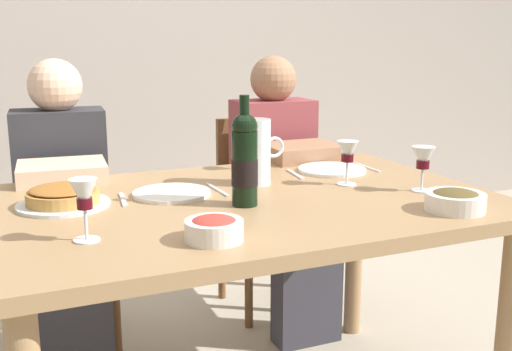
{
  "coord_description": "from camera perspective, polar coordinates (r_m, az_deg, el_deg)",
  "views": [
    {
      "loc": [
        -0.7,
        -1.67,
        1.24
      ],
      "look_at": [
        0.02,
        -0.03,
        0.84
      ],
      "focal_mm": 43.58,
      "sensor_mm": 36.0,
      "label": 1
    }
  ],
  "objects": [
    {
      "name": "chair_right",
      "position": [
        2.9,
        0.52,
        -2.21
      ],
      "size": [
        0.4,
        0.4,
        0.87
      ],
      "rotation": [
        0.0,
        0.0,
        3.13
      ],
      "color": "brown",
      "rests_on": "ground"
    },
    {
      "name": "spoon_right_setting",
      "position": [
        1.9,
        -12.1,
        -2.16
      ],
      "size": [
        0.03,
        0.16,
        0.0
      ],
      "primitive_type": "cube",
      "rotation": [
        0.0,
        0.0,
        1.44
      ],
      "color": "silver",
      "rests_on": "dining_table"
    },
    {
      "name": "wine_glass_right_diner",
      "position": [
        2.26,
        -0.04,
        2.92
      ],
      "size": [
        0.07,
        0.07,
        0.13
      ],
      "color": "silver",
      "rests_on": "dining_table"
    },
    {
      "name": "olive_bowl",
      "position": [
        1.82,
        17.81,
        -2.15
      ],
      "size": [
        0.17,
        0.17,
        0.06
      ],
      "color": "white",
      "rests_on": "dining_table"
    },
    {
      "name": "dining_table",
      "position": [
        1.9,
        -1.0,
        -4.81
      ],
      "size": [
        1.5,
        1.0,
        0.76
      ],
      "color": "#9E7A51",
      "rests_on": "ground"
    },
    {
      "name": "dinner_plate_left_setting",
      "position": [
        2.27,
        6.99,
        0.54
      ],
      "size": [
        0.25,
        0.25,
        0.01
      ],
      "primitive_type": "cylinder",
      "color": "white",
      "rests_on": "dining_table"
    },
    {
      "name": "knife_right_setting",
      "position": [
        1.97,
        -3.56,
        -1.31
      ],
      "size": [
        0.01,
        0.18,
        0.0
      ],
      "primitive_type": "cube",
      "rotation": [
        0.0,
        0.0,
        1.6
      ],
      "color": "silver",
      "rests_on": "dining_table"
    },
    {
      "name": "back_wall",
      "position": [
        3.85,
        -13.67,
        14.67
      ],
      "size": [
        8.0,
        0.1,
        2.8
      ],
      "primitive_type": "cube",
      "color": "#A3998E",
      "rests_on": "ground"
    },
    {
      "name": "fork_left_setting",
      "position": [
        2.2,
        3.62,
        0.13
      ],
      "size": [
        0.03,
        0.16,
        0.0
      ],
      "primitive_type": "cube",
      "rotation": [
        0.0,
        0.0,
        1.44
      ],
      "color": "silver",
      "rests_on": "dining_table"
    },
    {
      "name": "chair_left",
      "position": [
        2.67,
        -17.27,
        -4.11
      ],
      "size": [
        0.43,
        0.43,
        0.87
      ],
      "rotation": [
        0.0,
        0.0,
        3.05
      ],
      "color": "brown",
      "rests_on": "ground"
    },
    {
      "name": "water_pitcher",
      "position": [
        2.04,
        -0.06,
        1.83
      ],
      "size": [
        0.16,
        0.1,
        0.22
      ],
      "color": "silver",
      "rests_on": "dining_table"
    },
    {
      "name": "wine_glass_centre",
      "position": [
        2.05,
        8.4,
        1.99
      ],
      "size": [
        0.07,
        0.07,
        0.15
      ],
      "color": "silver",
      "rests_on": "dining_table"
    },
    {
      "name": "salad_bowl",
      "position": [
        1.49,
        -3.88,
        -4.84
      ],
      "size": [
        0.14,
        0.14,
        0.06
      ],
      "color": "white",
      "rests_on": "dining_table"
    },
    {
      "name": "wine_glass_spare",
      "position": [
        1.52,
        -15.49,
        -1.96
      ],
      "size": [
        0.07,
        0.07,
        0.15
      ],
      "color": "silver",
      "rests_on": "dining_table"
    },
    {
      "name": "dinner_plate_right_setting",
      "position": [
        1.93,
        -7.74,
        -1.63
      ],
      "size": [
        0.24,
        0.24,
        0.01
      ],
      "primitive_type": "cylinder",
      "color": "white",
      "rests_on": "dining_table"
    },
    {
      "name": "baked_tart",
      "position": [
        1.87,
        -17.3,
        -1.89
      ],
      "size": [
        0.26,
        0.26,
        0.06
      ],
      "color": "silver",
      "rests_on": "dining_table"
    },
    {
      "name": "wine_glass_left_diner",
      "position": [
        2.01,
        15.08,
        1.39
      ],
      "size": [
        0.07,
        0.07,
        0.14
      ],
      "color": "silver",
      "rests_on": "dining_table"
    },
    {
      "name": "knife_left_setting",
      "position": [
        2.35,
        10.14,
        0.76
      ],
      "size": [
        0.02,
        0.18,
        0.0
      ],
      "primitive_type": "cube",
      "rotation": [
        0.0,
        0.0,
        1.54
      ],
      "color": "silver",
      "rests_on": "dining_table"
    },
    {
      "name": "diner_right",
      "position": [
        2.66,
        2.58,
        -0.91
      ],
      "size": [
        0.34,
        0.5,
        1.16
      ],
      "rotation": [
        0.0,
        0.0,
        3.13
      ],
      "color": "#8E3D42",
      "rests_on": "ground"
    },
    {
      "name": "wine_bottle",
      "position": [
        1.77,
        -1.05,
        1.49
      ],
      "size": [
        0.08,
        0.08,
        0.32
      ],
      "color": "black",
      "rests_on": "dining_table"
    },
    {
      "name": "diner_left",
      "position": [
        2.41,
        -17.21,
        -2.92
      ],
      "size": [
        0.36,
        0.53,
        1.16
      ],
      "rotation": [
        0.0,
        0.0,
        3.05
      ],
      "color": "#2D2D33",
      "rests_on": "ground"
    }
  ]
}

